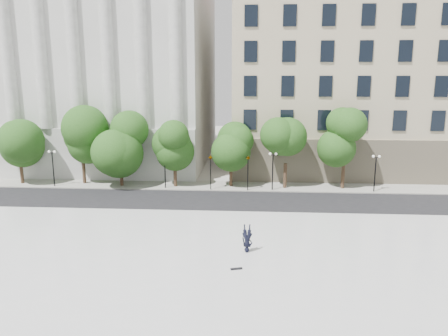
{
  "coord_description": "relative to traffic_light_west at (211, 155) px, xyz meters",
  "views": [
    {
      "loc": [
        4.24,
        -21.82,
        12.03
      ],
      "look_at": [
        2.19,
        10.0,
        5.11
      ],
      "focal_mm": 35.0,
      "sensor_mm": 36.0,
      "label": 1
    }
  ],
  "objects": [
    {
      "name": "ground",
      "position": [
        -0.0,
        -22.3,
        -3.77
      ],
      "size": [
        160.0,
        160.0,
        0.0
      ],
      "primitive_type": "plane",
      "color": "#B1AEA7",
      "rests_on": "ground"
    },
    {
      "name": "plaza",
      "position": [
        -0.0,
        -19.3,
        -3.55
      ],
      "size": [
        44.0,
        22.0,
        0.45
      ],
      "primitive_type": "cube",
      "color": "silver",
      "rests_on": "ground"
    },
    {
      "name": "street",
      "position": [
        -0.0,
        -4.3,
        -3.76
      ],
      "size": [
        60.0,
        8.0,
        0.02
      ],
      "primitive_type": "cube",
      "color": "black",
      "rests_on": "ground"
    },
    {
      "name": "far_sidewalk",
      "position": [
        -0.0,
        1.7,
        -3.71
      ],
      "size": [
        60.0,
        4.0,
        0.12
      ],
      "primitive_type": "cube",
      "color": "#A7A59A",
      "rests_on": "ground"
    },
    {
      "name": "building_west",
      "position": [
        -17.0,
        16.27,
        9.11
      ],
      "size": [
        31.5,
        27.65,
        25.6
      ],
      "color": "silver",
      "rests_on": "ground"
    },
    {
      "name": "building_east",
      "position": [
        20.0,
        16.61,
        7.37
      ],
      "size": [
        36.0,
        26.15,
        23.0
      ],
      "color": "tan",
      "rests_on": "ground"
    },
    {
      "name": "traffic_light_west",
      "position": [
        0.0,
        0.0,
        0.0
      ],
      "size": [
        0.65,
        1.96,
        4.28
      ],
      "color": "black",
      "rests_on": "ground"
    },
    {
      "name": "traffic_light_east",
      "position": [
        3.87,
        0.0,
        -0.06
      ],
      "size": [
        0.43,
        1.78,
        4.21
      ],
      "color": "black",
      "rests_on": "ground"
    },
    {
      "name": "person_lying",
      "position": [
        4.03,
        -16.99,
        -3.06
      ],
      "size": [
        0.8,
        1.95,
        0.52
      ],
      "primitive_type": "imported",
      "rotation": [
        -1.54,
        0.0,
        -0.06
      ],
      "color": "black",
      "rests_on": "plaza"
    },
    {
      "name": "skateboard",
      "position": [
        3.42,
        -19.66,
        -3.28
      ],
      "size": [
        0.75,
        0.38,
        0.07
      ],
      "primitive_type": "cube",
      "rotation": [
        0.0,
        0.0,
        0.28
      ],
      "color": "black",
      "rests_on": "plaza"
    },
    {
      "name": "street_trees",
      "position": [
        -3.87,
        1.36,
        1.29
      ],
      "size": [
        39.09,
        5.14,
        7.68
      ],
      "color": "#382619",
      "rests_on": "ground"
    },
    {
      "name": "lamp_posts",
      "position": [
        0.24,
        0.3,
        -0.9
      ],
      "size": [
        34.77,
        0.28,
        4.5
      ],
      "color": "black",
      "rests_on": "ground"
    }
  ]
}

